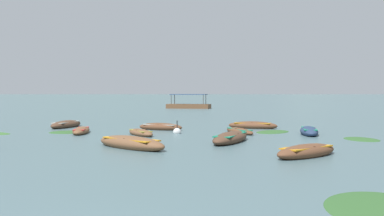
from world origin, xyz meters
name	(u,v)px	position (x,y,z in m)	size (l,w,h in m)	color
ground_plane	(209,94)	(0.00, 1500.00, 0.00)	(6000.00, 6000.00, 0.00)	#476066
mountain_1	(122,46)	(-526.84, 2459.14, 283.16)	(2398.77, 2398.77, 566.32)	#4C5B56
mountain_2	(305,68)	(553.79, 2411.49, 149.29)	(842.69, 842.69, 298.58)	slate
rowboat_0	(81,131)	(-5.84, 20.23, 0.15)	(1.46, 3.52, 0.48)	brown
rowboat_1	(131,143)	(-1.42, 13.47, 0.21)	(4.09, 3.72, 0.68)	brown
rowboat_2	(160,127)	(-1.19, 22.83, 0.18)	(3.34, 2.00, 0.59)	brown
rowboat_3	(253,126)	(5.23, 24.27, 0.19)	(3.68, 2.10, 0.62)	brown
rowboat_4	(231,138)	(3.24, 15.98, 0.20)	(2.64, 4.42, 0.65)	#4C3323
rowboat_5	(239,131)	(4.03, 20.68, 0.13)	(2.03, 3.37, 0.40)	brown
rowboat_6	(309,131)	(8.19, 20.11, 0.19)	(1.56, 3.72, 0.59)	navy
rowboat_7	(307,152)	(6.01, 11.29, 0.19)	(3.29, 3.09, 0.60)	brown
rowboat_8	(66,125)	(-8.31, 24.53, 0.20)	(1.84, 3.82, 0.63)	#4C3323
rowboat_9	(141,133)	(-1.92, 19.14, 0.15)	(2.32, 3.03, 0.46)	brown
ferry_2	(189,106)	(-1.30, 62.22, 0.45)	(7.43, 3.89, 2.54)	brown
mooring_buoy	(177,132)	(0.16, 20.21, 0.11)	(0.49, 0.49, 0.95)	silver
weed_patch_0	(361,139)	(10.34, 17.39, 0.00)	(2.39, 1.68, 0.14)	#2D5628
weed_patch_3	(273,132)	(6.21, 21.47, 0.00)	(2.97, 1.81, 0.14)	#2D5628
weed_patch_4	(67,132)	(-6.94, 20.70, 0.00)	(2.19, 2.14, 0.14)	#2D5628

